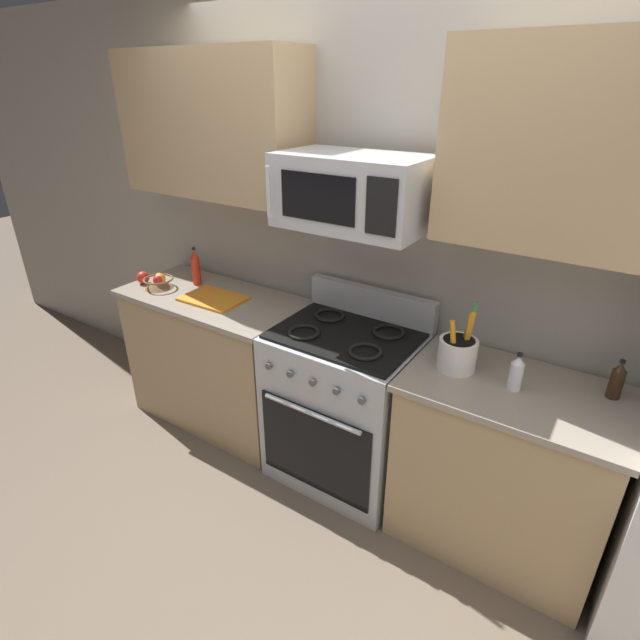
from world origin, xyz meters
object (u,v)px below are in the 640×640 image
utensil_crock (458,353)px  apple_loose (143,277)px  fruit_basket (159,282)px  microwave (353,192)px  bottle_hot_sauce (196,268)px  bottle_vinegar (516,373)px  bottle_soy (617,381)px  cutting_board (213,299)px  range_oven (344,405)px

utensil_crock → apple_loose: size_ratio=4.17×
fruit_basket → microwave: bearing=5.1°
utensil_crock → fruit_basket: size_ratio=1.79×
microwave → bottle_hot_sauce: 1.35m
fruit_basket → bottle_vinegar: 2.20m
fruit_basket → bottle_hot_sauce: size_ratio=0.76×
microwave → fruit_basket: (-1.34, -0.12, -0.70)m
bottle_soy → bottle_vinegar: 0.40m
bottle_vinegar → apple_loose: bearing=-178.1°
fruit_basket → bottle_soy: (2.56, 0.24, 0.04)m
apple_loose → bottle_vinegar: 2.35m
bottle_vinegar → cutting_board: bearing=-179.3°
bottle_soy → apple_loose: bearing=-174.8°
utensil_crock → cutting_board: 1.51m
range_oven → utensil_crock: (0.59, 0.01, 0.52)m
utensil_crock → fruit_basket: 1.94m
fruit_basket → apple_loose: bearing=-178.5°
bottle_soy → bottle_hot_sauce: bearing=-178.5°
fruit_basket → bottle_hot_sauce: 0.25m
apple_loose → bottle_vinegar: bearing=1.9°
fruit_basket → range_oven: bearing=4.0°
microwave → bottle_soy: microwave is taller
utensil_crock → microwave: bearing=178.3°
utensil_crock → range_oven: bearing=-179.2°
cutting_board → apple_loose: bearing=-174.4°
cutting_board → bottle_vinegar: bottle_vinegar is taller
apple_loose → bottle_soy: (2.71, 0.25, 0.04)m
microwave → bottle_vinegar: (0.86, -0.04, -0.66)m
range_oven → cutting_board: 1.02m
microwave → bottle_vinegar: microwave is taller
range_oven → fruit_basket: 1.43m
cutting_board → bottle_vinegar: bearing=0.7°
cutting_board → bottle_soy: (2.14, 0.19, 0.07)m
apple_loose → bottle_vinegar: bottle_vinegar is taller
microwave → apple_loose: microwave is taller
utensil_crock → bottle_hot_sauce: size_ratio=1.36×
range_oven → bottle_soy: 1.33m
microwave → utensil_crock: size_ratio=2.05×
range_oven → microwave: size_ratio=1.56×
range_oven → apple_loose: bearing=-176.3°
utensil_crock → fruit_basket: (-1.93, -0.10, -0.04)m
microwave → utensil_crock: (0.59, -0.02, -0.66)m
bottle_soy → fruit_basket: bearing=-174.6°
range_oven → bottle_hot_sauce: (-1.19, 0.09, 0.55)m
bottle_soy → bottle_hot_sauce: 2.41m
apple_loose → bottle_soy: bottle_soy is taller
bottle_vinegar → range_oven: bearing=178.7°
apple_loose → bottle_hot_sauce: bearing=31.3°
fruit_basket → bottle_vinegar: size_ratio=1.07×
apple_loose → microwave: bearing=4.7°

